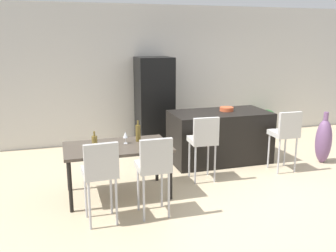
# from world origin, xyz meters

# --- Properties ---
(ground_plane) EXTENTS (10.00, 10.00, 0.00)m
(ground_plane) POSITION_xyz_m (0.00, 0.00, 0.00)
(ground_plane) COLOR #C6B28E
(back_wall) EXTENTS (10.00, 0.12, 2.90)m
(back_wall) POSITION_xyz_m (0.00, 2.63, 1.45)
(back_wall) COLOR beige
(back_wall) RESTS_ON ground_plane
(kitchen_island) EXTENTS (1.77, 0.91, 0.92)m
(kitchen_island) POSITION_xyz_m (0.23, 0.79, 0.46)
(kitchen_island) COLOR black
(kitchen_island) RESTS_ON ground_plane
(bar_chair_left) EXTENTS (0.42, 0.42, 1.05)m
(bar_chair_left) POSITION_xyz_m (-0.43, -0.04, 0.70)
(bar_chair_left) COLOR beige
(bar_chair_left) RESTS_ON ground_plane
(bar_chair_middle) EXTENTS (0.41, 0.41, 1.05)m
(bar_chair_middle) POSITION_xyz_m (1.04, -0.04, 0.70)
(bar_chair_middle) COLOR beige
(bar_chair_middle) RESTS_ON ground_plane
(dining_table) EXTENTS (1.48, 0.85, 0.74)m
(dining_table) POSITION_xyz_m (-1.80, -0.19, 0.67)
(dining_table) COLOR #4C4238
(dining_table) RESTS_ON ground_plane
(dining_chair_near) EXTENTS (0.42, 0.42, 1.05)m
(dining_chair_near) POSITION_xyz_m (-2.13, -0.97, 0.70)
(dining_chair_near) COLOR beige
(dining_chair_near) RESTS_ON ground_plane
(dining_chair_far) EXTENTS (0.40, 0.40, 1.05)m
(dining_chair_far) POSITION_xyz_m (-1.47, -0.97, 0.70)
(dining_chair_far) COLOR beige
(dining_chair_far) RESTS_ON ground_plane
(wine_bottle_left) EXTENTS (0.07, 0.07, 0.31)m
(wine_bottle_left) POSITION_xyz_m (-1.47, -0.04, 0.87)
(wine_bottle_left) COLOR brown
(wine_bottle_left) RESTS_ON dining_table
(wine_bottle_middle) EXTENTS (0.07, 0.07, 0.31)m
(wine_bottle_middle) POSITION_xyz_m (-2.14, -0.49, 0.87)
(wine_bottle_middle) COLOR brown
(wine_bottle_middle) RESTS_ON dining_table
(wine_glass_right) EXTENTS (0.07, 0.07, 0.17)m
(wine_glass_right) POSITION_xyz_m (-1.67, -0.10, 0.86)
(wine_glass_right) COLOR silver
(wine_glass_right) RESTS_ON dining_table
(wine_glass_far) EXTENTS (0.07, 0.07, 0.17)m
(wine_glass_far) POSITION_xyz_m (-1.39, -0.55, 0.86)
(wine_glass_far) COLOR silver
(wine_glass_far) RESTS_ON dining_table
(refrigerator) EXTENTS (0.72, 0.68, 1.84)m
(refrigerator) POSITION_xyz_m (-0.63, 2.19, 0.92)
(refrigerator) COLOR black
(refrigerator) RESTS_ON ground_plane
(fruit_bowl) EXTENTS (0.25, 0.25, 0.07)m
(fruit_bowl) POSITION_xyz_m (0.38, 0.84, 0.96)
(fruit_bowl) COLOR #C6512D
(fruit_bowl) RESTS_ON kitchen_island
(floor_vase) EXTENTS (0.28, 0.28, 0.94)m
(floor_vase) POSITION_xyz_m (1.99, 0.15, 0.41)
(floor_vase) COLOR #704C75
(floor_vase) RESTS_ON ground_plane
(potted_plant) EXTENTS (0.40, 0.40, 0.60)m
(potted_plant) POSITION_xyz_m (2.08, 2.18, 0.35)
(potted_plant) COLOR #996B4C
(potted_plant) RESTS_ON ground_plane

